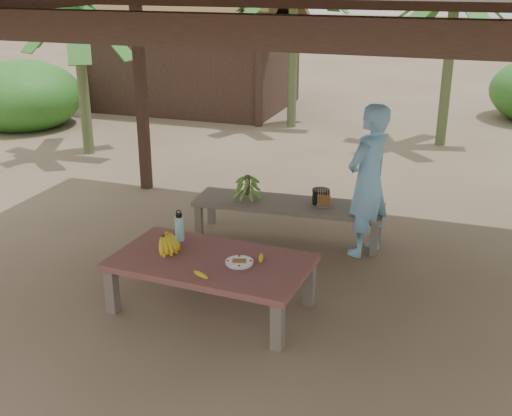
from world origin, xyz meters
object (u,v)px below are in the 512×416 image
(bench, at_px, (288,207))
(work_table, at_px, (211,266))
(plate, at_px, (239,262))
(cooking_pot, at_px, (321,197))
(water_flask, at_px, (179,228))
(ripe_banana_bunch, at_px, (163,242))
(woman, at_px, (368,181))

(bench, bearing_deg, work_table, -100.37)
(plate, xyz_separation_m, cooking_pot, (0.29, 1.93, 0.01))
(work_table, height_order, plate, plate)
(bench, height_order, cooking_pot, cooking_pot)
(work_table, xyz_separation_m, cooking_pot, (0.57, 1.92, 0.10))
(work_table, bearing_deg, water_flask, 149.70)
(ripe_banana_bunch, bearing_deg, cooking_pot, 60.49)
(ripe_banana_bunch, bearing_deg, work_table, -3.29)
(cooking_pot, distance_m, woman, 0.67)
(plate, relative_size, cooking_pot, 1.30)
(woman, bearing_deg, ripe_banana_bunch, -17.67)
(plate, distance_m, woman, 1.96)
(bench, xyz_separation_m, plate, (0.08, -1.84, 0.12))
(plate, xyz_separation_m, woman, (0.85, 1.73, 0.33))
(ripe_banana_bunch, height_order, water_flask, water_flask)
(water_flask, bearing_deg, woman, 41.58)
(bench, height_order, woman, woman)
(water_flask, xyz_separation_m, woman, (1.59, 1.41, 0.21))
(water_flask, bearing_deg, work_table, -33.93)
(plate, bearing_deg, ripe_banana_bunch, 177.13)
(ripe_banana_bunch, xyz_separation_m, plate, (0.78, -0.04, -0.08))
(ripe_banana_bunch, distance_m, water_flask, 0.29)
(cooking_pot, bearing_deg, water_flask, -122.63)
(plate, bearing_deg, water_flask, 156.73)
(work_table, height_order, bench, work_table)
(cooking_pot, xyz_separation_m, woman, (0.56, -0.20, 0.31))
(plate, xyz_separation_m, water_flask, (-0.74, 0.32, 0.12))
(water_flask, bearing_deg, cooking_pot, 57.37)
(work_table, distance_m, plate, 0.30)
(ripe_banana_bunch, height_order, woman, woman)
(bench, bearing_deg, cooking_pot, 10.13)
(ripe_banana_bunch, relative_size, cooking_pot, 1.57)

